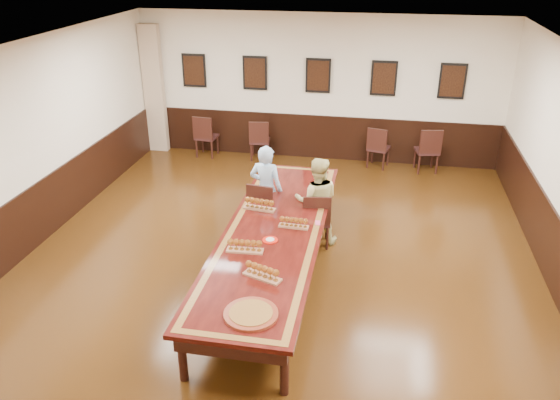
% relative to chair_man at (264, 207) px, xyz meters
% --- Properties ---
extents(floor, '(8.00, 10.00, 0.02)m').
position_rel_chair_man_xyz_m(floor, '(0.41, -1.23, -0.49)').
color(floor, black).
rests_on(floor, ground).
extents(ceiling, '(8.00, 10.00, 0.02)m').
position_rel_chair_man_xyz_m(ceiling, '(0.41, -1.23, 2.73)').
color(ceiling, white).
rests_on(ceiling, floor).
extents(wall_back, '(8.00, 0.02, 3.20)m').
position_rel_chair_man_xyz_m(wall_back, '(0.41, 3.78, 1.12)').
color(wall_back, '#F4E5CC').
rests_on(wall_back, floor).
extents(wall_left, '(0.02, 10.00, 3.20)m').
position_rel_chair_man_xyz_m(wall_left, '(-3.60, -1.23, 1.12)').
color(wall_left, '#F4E5CC').
rests_on(wall_left, floor).
extents(chair_man, '(0.52, 0.55, 0.97)m').
position_rel_chair_man_xyz_m(chair_man, '(0.00, 0.00, 0.00)').
color(chair_man, black).
rests_on(chair_man, floor).
extents(chair_woman, '(0.50, 0.54, 0.94)m').
position_rel_chair_man_xyz_m(chair_woman, '(0.91, -0.21, -0.01)').
color(chair_woman, black).
rests_on(chair_woman, floor).
extents(spare_chair_a, '(0.49, 0.53, 0.98)m').
position_rel_chair_man_xyz_m(spare_chair_a, '(-2.09, 3.41, 0.00)').
color(spare_chair_a, black).
rests_on(spare_chair_a, floor).
extents(spare_chair_b, '(0.49, 0.53, 0.93)m').
position_rel_chair_man_xyz_m(spare_chair_b, '(-0.84, 3.43, -0.02)').
color(spare_chair_b, black).
rests_on(spare_chair_b, floor).
extents(spare_chair_c, '(0.54, 0.57, 0.93)m').
position_rel_chair_man_xyz_m(spare_chair_c, '(1.82, 3.44, -0.02)').
color(spare_chair_c, black).
rests_on(spare_chair_c, floor).
extents(spare_chair_d, '(0.55, 0.59, 0.99)m').
position_rel_chair_man_xyz_m(spare_chair_d, '(2.84, 3.38, 0.01)').
color(spare_chair_d, black).
rests_on(spare_chair_d, floor).
extents(person_man, '(0.61, 0.45, 1.54)m').
position_rel_chair_man_xyz_m(person_man, '(0.02, 0.10, 0.29)').
color(person_man, '#5597D5').
rests_on(person_man, floor).
extents(person_woman, '(0.80, 0.66, 1.47)m').
position_rel_chair_man_xyz_m(person_woman, '(0.89, -0.11, 0.25)').
color(person_woman, '#DCD289').
rests_on(person_woman, floor).
extents(pink_phone, '(0.09, 0.15, 0.01)m').
position_rel_chair_man_xyz_m(pink_phone, '(1.01, -0.90, 0.27)').
color(pink_phone, '#ED4F7D').
rests_on(pink_phone, conference_table).
extents(curtain, '(0.45, 0.18, 2.90)m').
position_rel_chair_man_xyz_m(curtain, '(-3.34, 3.59, 0.97)').
color(curtain, tan).
rests_on(curtain, floor).
extents(wainscoting, '(8.00, 10.00, 1.00)m').
position_rel_chair_man_xyz_m(wainscoting, '(0.41, -1.23, 0.02)').
color(wainscoting, black).
rests_on(wainscoting, floor).
extents(conference_table, '(1.40, 5.00, 0.76)m').
position_rel_chair_man_xyz_m(conference_table, '(0.41, -1.23, 0.13)').
color(conference_table, black).
rests_on(conference_table, floor).
extents(posters, '(6.14, 0.04, 0.74)m').
position_rel_chair_man_xyz_m(posters, '(0.41, 3.71, 1.42)').
color(posters, black).
rests_on(posters, wall_back).
extents(flight_a, '(0.52, 0.23, 0.19)m').
position_rel_chair_man_xyz_m(flight_a, '(0.06, -0.61, 0.35)').
color(flight_a, brown).
rests_on(flight_a, conference_table).
extents(flight_b, '(0.44, 0.15, 0.16)m').
position_rel_chair_man_xyz_m(flight_b, '(0.68, -1.09, 0.34)').
color(flight_b, brown).
rests_on(flight_b, conference_table).
extents(flight_c, '(0.50, 0.18, 0.18)m').
position_rel_chair_man_xyz_m(flight_c, '(0.15, -1.89, 0.35)').
color(flight_c, brown).
rests_on(flight_c, conference_table).
extents(flight_d, '(0.52, 0.32, 0.19)m').
position_rel_chair_man_xyz_m(flight_d, '(0.51, -2.47, 0.35)').
color(flight_d, brown).
rests_on(flight_d, conference_table).
extents(red_plate_grp, '(0.22, 0.22, 0.03)m').
position_rel_chair_man_xyz_m(red_plate_grp, '(0.42, -1.55, 0.28)').
color(red_plate_grp, red).
rests_on(red_plate_grp, conference_table).
extents(carved_platter, '(0.77, 0.77, 0.05)m').
position_rel_chair_man_xyz_m(carved_platter, '(0.55, -3.23, 0.29)').
color(carved_platter, maroon).
rests_on(carved_platter, conference_table).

